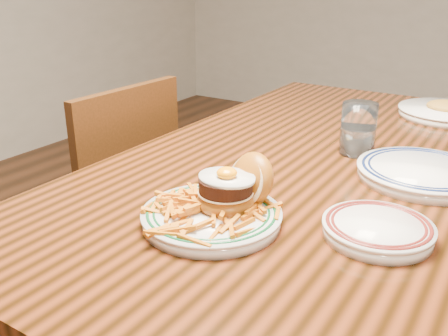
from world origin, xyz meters
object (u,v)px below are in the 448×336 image
Objects in this scene: table at (311,190)px; main_plate at (219,205)px; chair_left at (109,208)px; side_plate at (378,228)px.

main_plate reaches higher than table.
side_plate is (0.91, -0.24, 0.30)m from chair_left.
side_plate is at bearing 42.38° from main_plate.
chair_left is at bearing -173.65° from table.
chair_left is 4.61× the size of side_plate.
table is 0.69m from chair_left.
chair_left reaches higher than side_plate.
table is at bearing 8.29° from chair_left.
side_plate is at bearing -12.94° from chair_left.
table is 0.43m from main_plate.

